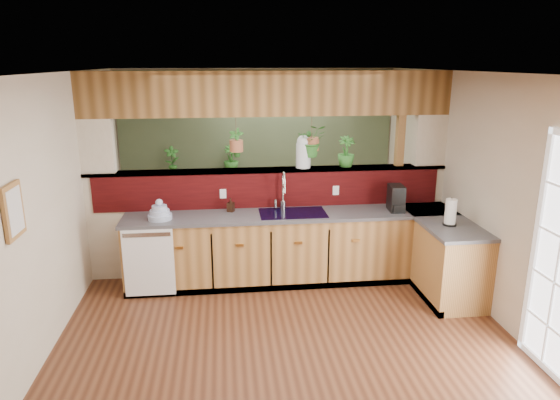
{
  "coord_description": "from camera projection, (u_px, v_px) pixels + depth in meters",
  "views": [
    {
      "loc": [
        -0.58,
        -4.86,
        2.71
      ],
      "look_at": [
        0.06,
        0.7,
        1.15
      ],
      "focal_mm": 32.0,
      "sensor_mm": 36.0,
      "label": 1
    }
  ],
  "objects": [
    {
      "name": "pass_through_partition",
      "position": [
        272.0,
        184.0,
        6.41
      ],
      "size": [
        4.6,
        0.21,
        2.6
      ],
      "color": "beige",
      "rests_on": "ground"
    },
    {
      "name": "header_beam",
      "position": [
        269.0,
        94.0,
        6.11
      ],
      "size": [
        4.6,
        0.15,
        0.55
      ],
      "primitive_type": "cube",
      "color": "brown",
      "rests_on": "ground"
    },
    {
      "name": "ground",
      "position": [
        282.0,
        319.0,
        5.44
      ],
      "size": [
        4.6,
        7.0,
        0.01
      ],
      "primitive_type": "cube",
      "color": "#502B18",
      "rests_on": "ground"
    },
    {
      "name": "paper_towel",
      "position": [
        451.0,
        213.0,
        5.67
      ],
      "size": [
        0.15,
        0.15,
        0.33
      ],
      "color": "black",
      "rests_on": "countertop"
    },
    {
      "name": "faucet",
      "position": [
        283.0,
        189.0,
        6.22
      ],
      "size": [
        0.22,
        0.22,
        0.5
      ],
      "color": "#B7B7B2",
      "rests_on": "countertop"
    },
    {
      "name": "wall_right",
      "position": [
        495.0,
        198.0,
        5.34
      ],
      "size": [
        0.02,
        7.0,
        2.6
      ],
      "primitive_type": "cube",
      "color": "beige",
      "rests_on": "ground"
    },
    {
      "name": "wall_back",
      "position": [
        258.0,
        147.0,
        8.44
      ],
      "size": [
        4.6,
        0.02,
        2.6
      ],
      "primitive_type": "cube",
      "color": "beige",
      "rests_on": "ground"
    },
    {
      "name": "dish_stack",
      "position": [
        160.0,
        213.0,
        5.9
      ],
      "size": [
        0.28,
        0.28,
        0.25
      ],
      "color": "#A6B4D7",
      "rests_on": "countertop"
    },
    {
      "name": "shelving_console",
      "position": [
        213.0,
        198.0,
        8.33
      ],
      "size": [
        1.36,
        0.57,
        0.88
      ],
      "primitive_type": "cube",
      "rotation": [
        0.0,
        0.0,
        0.17
      ],
      "color": "black",
      "rests_on": "ground"
    },
    {
      "name": "pass_through_ledge",
      "position": [
        270.0,
        170.0,
        6.36
      ],
      "size": [
        4.6,
        0.21,
        0.04
      ],
      "primitive_type": "cube",
      "color": "brown",
      "rests_on": "ground"
    },
    {
      "name": "shelf_plant_b",
      "position": [
        231.0,
        159.0,
        8.19
      ],
      "size": [
        0.32,
        0.32,
        0.44
      ],
      "primitive_type": "imported",
      "rotation": [
        0.0,
        0.0,
        0.36
      ],
      "color": "#2A6A24",
      "rests_on": "shelving_console"
    },
    {
      "name": "floor_plant",
      "position": [
        314.0,
        216.0,
        7.87
      ],
      "size": [
        0.69,
        0.62,
        0.7
      ],
      "primitive_type": "imported",
      "rotation": [
        0.0,
        0.0,
        -0.12
      ],
      "color": "#2A6A24",
      "rests_on": "ground"
    },
    {
      "name": "wall_left",
      "position": [
        47.0,
        212.0,
        4.84
      ],
      "size": [
        0.02,
        7.0,
        2.6
      ],
      "primitive_type": "cube",
      "color": "beige",
      "rests_on": "ground"
    },
    {
      "name": "countertop",
      "position": [
        340.0,
        248.0,
        6.24
      ],
      "size": [
        4.14,
        1.52,
        0.9
      ],
      "color": "olive",
      "rests_on": "ground"
    },
    {
      "name": "glass_jar",
      "position": [
        303.0,
        151.0,
        6.35
      ],
      "size": [
        0.19,
        0.19,
        0.42
      ],
      "color": "silver",
      "rests_on": "pass_through_ledge"
    },
    {
      "name": "hanging_plant_b",
      "position": [
        312.0,
        127.0,
        6.28
      ],
      "size": [
        0.37,
        0.32,
        0.53
      ],
      "color": "brown",
      "rests_on": "header_beam"
    },
    {
      "name": "sage_backwall",
      "position": [
        258.0,
        148.0,
        8.42
      ],
      "size": [
        4.55,
        0.02,
        2.55
      ],
      "primitive_type": "cube",
      "color": "#516343",
      "rests_on": "ground"
    },
    {
      "name": "navy_sink",
      "position": [
        293.0,
        219.0,
        6.18
      ],
      "size": [
        0.82,
        0.5,
        0.18
      ],
      "color": "black",
      "rests_on": "countertop"
    },
    {
      "name": "coffee_maker",
      "position": [
        396.0,
        199.0,
        6.22
      ],
      "size": [
        0.17,
        0.29,
        0.32
      ],
      "rotation": [
        0.0,
        0.0,
        -0.09
      ],
      "color": "black",
      "rests_on": "countertop"
    },
    {
      "name": "shelf_plant_a",
      "position": [
        172.0,
        160.0,
        8.08
      ],
      "size": [
        0.26,
        0.2,
        0.44
      ],
      "primitive_type": "imported",
      "rotation": [
        0.0,
        0.0,
        0.18
      ],
      "color": "#2A6A24",
      "rests_on": "shelving_console"
    },
    {
      "name": "hanging_plant_a",
      "position": [
        236.0,
        134.0,
        6.19
      ],
      "size": [
        0.22,
        0.18,
        0.47
      ],
      "color": "brown",
      "rests_on": "header_beam"
    },
    {
      "name": "soap_dispenser",
      "position": [
        231.0,
        205.0,
        6.2
      ],
      "size": [
        0.1,
        0.11,
        0.17
      ],
      "primitive_type": "imported",
      "rotation": [
        0.0,
        0.0,
        -0.44
      ],
      "color": "#321C12",
      "rests_on": "countertop"
    },
    {
      "name": "ledge_plant_right",
      "position": [
        346.0,
        152.0,
        6.41
      ],
      "size": [
        0.24,
        0.24,
        0.4
      ],
      "primitive_type": "imported",
      "rotation": [
        0.0,
        0.0,
        0.1
      ],
      "color": "#2A6A24",
      "rests_on": "pass_through_ledge"
    },
    {
      "name": "dishwasher",
      "position": [
        149.0,
        262.0,
        5.79
      ],
      "size": [
        0.58,
        0.03,
        0.82
      ],
      "color": "white",
      "rests_on": "ground"
    },
    {
      "name": "framed_print",
      "position": [
        13.0,
        211.0,
        4.01
      ],
      "size": [
        0.04,
        0.35,
        0.45
      ],
      "color": "olive",
      "rests_on": "wall_left"
    },
    {
      "name": "ceiling",
      "position": [
        282.0,
        73.0,
        4.74
      ],
      "size": [
        4.6,
        7.0,
        0.01
      ],
      "primitive_type": "cube",
      "color": "brown",
      "rests_on": "ground"
    }
  ]
}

